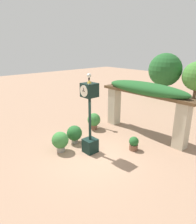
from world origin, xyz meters
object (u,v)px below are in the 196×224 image
potted_plant_far_left (60,141)px  lamp_post (89,92)px  pedestal_clock (90,119)px  potted_plant_far_right (134,143)px  potted_plant_near_right (94,120)px  potted_plant_near_left (74,133)px

potted_plant_far_left → lamp_post: (-1.75, 3.26, 1.61)m
lamp_post → pedestal_clock: bearing=-39.1°
potted_plant_far_left → potted_plant_far_right: size_ratio=1.44×
pedestal_clock → potted_plant_far_left: bearing=-134.0°
potted_plant_near_right → potted_plant_far_right: bearing=-4.4°
potted_plant_near_right → potted_plant_far_right: potted_plant_near_right is taller
potted_plant_far_right → lamp_post: bearing=172.5°
potted_plant_near_right → potted_plant_far_left: 3.14m
potted_plant_near_right → lamp_post: (-0.75, 0.28, 1.60)m
potted_plant_near_left → potted_plant_far_right: (2.55, 1.70, -0.17)m
potted_plant_near_left → potted_plant_far_right: 3.07m
pedestal_clock → potted_plant_far_right: size_ratio=5.03×
pedestal_clock → potted_plant_near_left: bearing=-180.0°
potted_plant_near_right → lamp_post: lamp_post is taller
pedestal_clock → potted_plant_near_right: size_ratio=3.46×
potted_plant_near_left → potted_plant_far_left: (0.29, -1.03, 0.03)m
potted_plant_far_right → lamp_post: 4.43m
potted_plant_near_left → potted_plant_far_left: 1.07m
potted_plant_far_left → lamp_post: lamp_post is taller
potted_plant_near_right → potted_plant_far_right: 3.27m
potted_plant_far_right → potted_plant_near_right: bearing=175.6°
pedestal_clock → potted_plant_near_left: (-1.28, -0.00, -1.17)m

